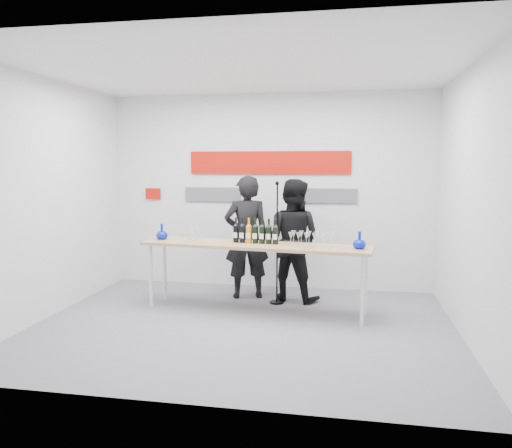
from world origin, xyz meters
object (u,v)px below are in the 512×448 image
presenter_left (247,237)px  mic_stand (277,267)px  presenter_right (292,240)px  tasting_table (255,249)px

presenter_left → mic_stand: size_ratio=1.04×
presenter_left → presenter_right: bearing=162.4°
tasting_table → presenter_left: size_ratio=1.73×
tasting_table → mic_stand: 0.59m
tasting_table → presenter_right: presenter_right is taller
presenter_left → presenter_right: 0.66m
tasting_table → mic_stand: size_ratio=1.80×
presenter_right → mic_stand: 0.46m
tasting_table → mic_stand: (0.23, 0.45, -0.32)m
tasting_table → presenter_right: size_ratio=1.77×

